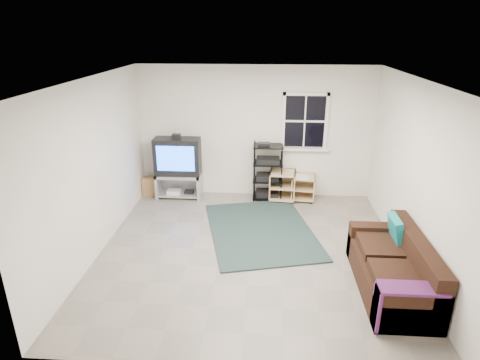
# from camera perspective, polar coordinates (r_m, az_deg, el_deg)

# --- Properties ---
(room) EXTENTS (4.60, 4.62, 4.60)m
(room) POSITION_cam_1_polar(r_m,az_deg,el_deg) (7.91, 9.17, 7.73)
(room) COLOR gray
(room) RESTS_ON ground
(tv_unit) EXTENTS (0.89, 0.45, 1.31)m
(tv_unit) POSITION_cam_1_polar(r_m,az_deg,el_deg) (8.06, -8.81, 2.42)
(tv_unit) COLOR #A8A8B0
(tv_unit) RESTS_ON ground
(av_rack) EXTENTS (0.58, 0.42, 1.15)m
(av_rack) POSITION_cam_1_polar(r_m,az_deg,el_deg) (7.97, 3.95, 0.70)
(av_rack) COLOR black
(av_rack) RESTS_ON ground
(side_table_left) EXTENTS (0.53, 0.53, 0.58)m
(side_table_left) POSITION_cam_1_polar(r_m,az_deg,el_deg) (8.04, 6.06, -0.60)
(side_table_left) COLOR #D8B585
(side_table_left) RESTS_ON ground
(side_table_right) EXTENTS (0.49, 0.49, 0.51)m
(side_table_right) POSITION_cam_1_polar(r_m,az_deg,el_deg) (8.09, 8.93, -0.81)
(side_table_right) COLOR #D8B585
(side_table_right) RESTS_ON ground
(sofa) EXTENTS (0.79, 1.79, 0.82)m
(sofa) POSITION_cam_1_polar(r_m,az_deg,el_deg) (5.71, 21.05, -11.87)
(sofa) COLOR black
(sofa) RESTS_ON ground
(shag_rug) EXTENTS (2.16, 2.62, 0.03)m
(shag_rug) POSITION_cam_1_polar(r_m,az_deg,el_deg) (6.88, 3.00, -7.14)
(shag_rug) COLOR black
(shag_rug) RESTS_ON ground
(paper_bag) EXTENTS (0.29, 0.22, 0.38)m
(paper_bag) POSITION_cam_1_polar(r_m,az_deg,el_deg) (8.43, -12.84, -0.88)
(paper_bag) COLOR #A37549
(paper_bag) RESTS_ON ground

